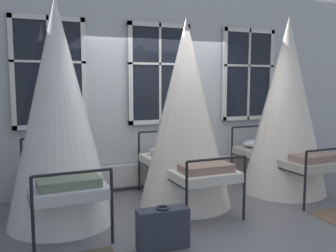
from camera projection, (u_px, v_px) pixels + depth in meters
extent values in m
plane|color=slate|center=(188.00, 206.00, 5.42)|extent=(17.80, 17.80, 0.00)
cube|color=silver|center=(157.00, 87.00, 6.35)|extent=(8.82, 0.10, 3.40)
cube|color=black|center=(49.00, 73.00, 5.54)|extent=(1.10, 0.02, 1.68)
cube|color=silver|center=(51.00, 126.00, 5.64)|extent=(1.10, 0.06, 0.07)
cube|color=silver|center=(47.00, 18.00, 5.45)|extent=(1.10, 0.06, 0.07)
cube|color=silver|center=(12.00, 73.00, 5.35)|extent=(0.07, 0.06, 1.68)
cube|color=silver|center=(84.00, 73.00, 5.74)|extent=(0.07, 0.06, 1.68)
cube|color=silver|center=(49.00, 73.00, 5.54)|extent=(0.04, 0.06, 1.68)
cube|color=silver|center=(49.00, 62.00, 5.52)|extent=(1.10, 0.06, 0.04)
cube|color=black|center=(160.00, 74.00, 6.22)|extent=(1.10, 0.02, 1.68)
cube|color=silver|center=(160.00, 122.00, 6.32)|extent=(1.10, 0.06, 0.07)
cube|color=silver|center=(160.00, 25.00, 6.13)|extent=(1.10, 0.06, 0.07)
cube|color=silver|center=(130.00, 74.00, 6.03)|extent=(0.07, 0.06, 1.68)
cube|color=silver|center=(187.00, 74.00, 6.42)|extent=(0.07, 0.06, 1.68)
cube|color=silver|center=(160.00, 74.00, 6.22)|extent=(0.04, 0.06, 1.68)
cube|color=silver|center=(160.00, 64.00, 6.20)|extent=(1.10, 0.06, 0.04)
cube|color=black|center=(248.00, 75.00, 6.90)|extent=(1.10, 0.02, 1.68)
cube|color=silver|center=(247.00, 118.00, 7.00)|extent=(1.10, 0.06, 0.07)
cube|color=silver|center=(250.00, 31.00, 6.81)|extent=(1.10, 0.06, 0.07)
cube|color=silver|center=(225.00, 75.00, 6.71)|extent=(0.07, 0.06, 1.68)
cube|color=silver|center=(271.00, 75.00, 7.10)|extent=(0.07, 0.06, 1.68)
cube|color=silver|center=(248.00, 75.00, 6.90)|extent=(0.04, 0.06, 1.68)
cube|color=silver|center=(249.00, 66.00, 6.88)|extent=(1.10, 0.06, 0.04)
cube|color=silver|center=(160.00, 172.00, 6.40)|extent=(4.15, 0.10, 0.36)
cylinder|color=black|center=(22.00, 172.00, 5.39)|extent=(0.04, 0.04, 0.98)
cylinder|color=black|center=(80.00, 167.00, 5.73)|extent=(0.04, 0.04, 0.98)
cylinder|color=black|center=(33.00, 217.00, 3.78)|extent=(0.04, 0.04, 0.85)
cylinder|color=black|center=(112.00, 206.00, 4.12)|extent=(0.04, 0.04, 0.85)
cylinder|color=black|center=(26.00, 187.00, 4.58)|extent=(0.08, 1.79, 0.03)
cylinder|color=black|center=(93.00, 180.00, 4.92)|extent=(0.08, 1.79, 0.03)
cylinder|color=black|center=(51.00, 137.00, 5.51)|extent=(0.83, 0.05, 0.03)
cylinder|color=black|center=(73.00, 173.00, 3.90)|extent=(0.83, 0.05, 0.03)
cube|color=silver|center=(61.00, 179.00, 4.74)|extent=(0.90, 1.84, 0.12)
ellipsoid|color=silver|center=(54.00, 159.00, 5.32)|extent=(0.65, 0.42, 0.14)
cube|color=slate|center=(69.00, 183.00, 4.15)|extent=(0.69, 0.38, 0.10)
cone|color=white|center=(59.00, 112.00, 4.64)|extent=(1.35, 1.35, 2.83)
cylinder|color=black|center=(139.00, 162.00, 6.12)|extent=(0.04, 0.04, 0.98)
cylinder|color=black|center=(184.00, 158.00, 6.44)|extent=(0.04, 0.04, 0.98)
cylinder|color=black|center=(187.00, 196.00, 4.49)|extent=(0.04, 0.04, 0.85)
cylinder|color=black|center=(244.00, 188.00, 4.81)|extent=(0.04, 0.04, 0.85)
cylinder|color=black|center=(159.00, 173.00, 5.30)|extent=(0.04, 1.79, 0.03)
cylinder|color=black|center=(210.00, 168.00, 5.62)|extent=(0.04, 1.79, 0.03)
cylinder|color=black|center=(162.00, 131.00, 6.22)|extent=(0.83, 0.04, 0.03)
cylinder|color=black|center=(217.00, 159.00, 4.60)|extent=(0.83, 0.04, 0.03)
cube|color=silver|center=(185.00, 166.00, 5.45)|extent=(0.86, 1.82, 0.12)
ellipsoid|color=silver|center=(168.00, 150.00, 6.03)|extent=(0.64, 0.40, 0.14)
cube|color=gray|center=(207.00, 168.00, 4.85)|extent=(0.68, 0.36, 0.10)
cone|color=silver|center=(186.00, 113.00, 5.36)|extent=(1.35, 1.35, 2.69)
cylinder|color=black|center=(232.00, 154.00, 6.76)|extent=(0.04, 0.04, 0.98)
cylinder|color=black|center=(268.00, 151.00, 7.09)|extent=(0.04, 0.04, 0.98)
cylinder|color=black|center=(305.00, 182.00, 5.14)|extent=(0.04, 0.04, 0.85)
cylinder|color=black|center=(264.00, 163.00, 5.94)|extent=(0.08, 1.79, 0.03)
cylinder|color=black|center=(303.00, 159.00, 6.28)|extent=(0.08, 1.79, 0.03)
cylinder|color=black|center=(251.00, 126.00, 6.87)|extent=(0.83, 0.05, 0.03)
cylinder|color=black|center=(329.00, 149.00, 5.26)|extent=(0.83, 0.05, 0.03)
cube|color=#B7B2A3|center=(284.00, 157.00, 6.10)|extent=(0.90, 1.84, 0.12)
ellipsoid|color=silver|center=(259.00, 143.00, 6.68)|extent=(0.65, 0.42, 0.14)
cube|color=gray|center=(314.00, 158.00, 5.51)|extent=(0.69, 0.38, 0.10)
cone|color=silver|center=(286.00, 106.00, 6.00)|extent=(1.35, 1.35, 2.82)
cube|color=#2D3342|center=(163.00, 229.00, 4.01)|extent=(0.57, 0.23, 0.44)
cube|color=tan|center=(160.00, 225.00, 4.11)|extent=(0.50, 0.04, 0.03)
torus|color=#2D3342|center=(163.00, 208.00, 3.98)|extent=(0.15, 0.15, 0.02)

